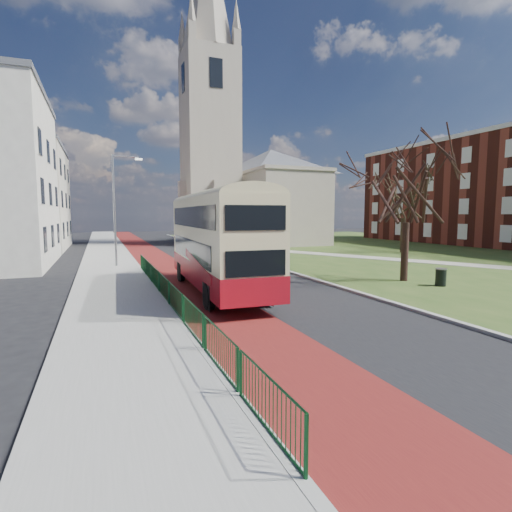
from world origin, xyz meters
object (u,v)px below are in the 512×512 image
winter_tree_near (408,176)px  winter_tree_far (405,191)px  streetlamp (116,204)px  bus (217,237)px  litter_bin (441,277)px

winter_tree_near → winter_tree_far: (11.98, 13.67, 0.14)m
streetlamp → bus: (4.19, -11.71, -1.83)m
litter_bin → streetlamp: bearing=137.2°
winter_tree_far → bus: bearing=-150.7°
bus → winter_tree_far: 26.53m
streetlamp → winter_tree_far: 27.21m
streetlamp → litter_bin: 21.89m
winter_tree_far → winter_tree_near: bearing=-131.2°
streetlamp → winter_tree_far: size_ratio=0.90×
streetlamp → litter_bin: (15.79, -14.61, -4.07)m
winter_tree_near → litter_bin: bearing=-73.0°
bus → winter_tree_far: (22.95, 12.86, 3.43)m
litter_bin → winter_tree_far: bearing=54.2°
winter_tree_far → litter_bin: size_ratio=9.31×
bus → litter_bin: bus is taller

